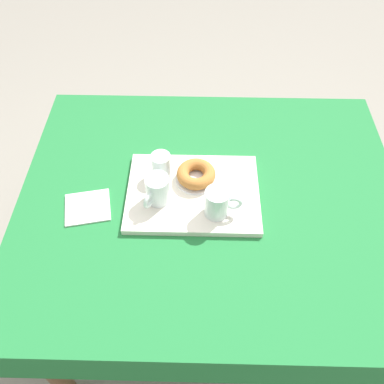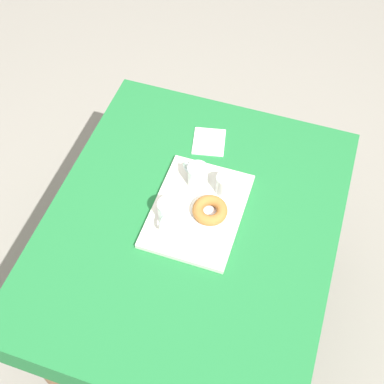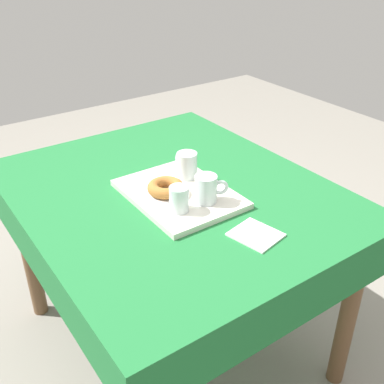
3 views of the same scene
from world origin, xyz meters
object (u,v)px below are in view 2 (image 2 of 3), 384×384
object	(u,v)px
dining_table	(191,239)
paper_napkin	(209,142)
water_glass_near	(225,185)
sugar_donut_left	(210,210)
serving_tray	(198,210)
donut_plate_left	(210,214)
tea_mug_right	(197,176)
tea_mug_left	(168,212)

from	to	relation	value
dining_table	paper_napkin	xyz separation A→B (m)	(0.38, 0.05, 0.11)
water_glass_near	sugar_donut_left	distance (m)	0.11
serving_tray	donut_plate_left	distance (m)	0.05
sugar_donut_left	serving_tray	bearing A→B (deg)	79.82
tea_mug_right	water_glass_near	xyz separation A→B (m)	(-0.00, -0.10, -0.01)
serving_tray	tea_mug_left	size ratio (longest dim) A/B	3.72
paper_napkin	tea_mug_right	bearing A→B (deg)	-174.02
serving_tray	tea_mug_right	bearing A→B (deg)	18.94
serving_tray	tea_mug_right	xyz separation A→B (m)	(0.11, 0.04, 0.05)
tea_mug_right	donut_plate_left	world-z (taller)	tea_mug_right
donut_plate_left	sugar_donut_left	distance (m)	0.02
sugar_donut_left	water_glass_near	bearing A→B (deg)	-10.27
donut_plate_left	paper_napkin	size ratio (longest dim) A/B	0.95
tea_mug_left	tea_mug_right	bearing A→B (deg)	-14.27
donut_plate_left	sugar_donut_left	bearing A→B (deg)	0.00
sugar_donut_left	paper_napkin	size ratio (longest dim) A/B	0.91
tea_mug_left	sugar_donut_left	distance (m)	0.15
water_glass_near	donut_plate_left	distance (m)	0.12
tea_mug_left	water_glass_near	xyz separation A→B (m)	(0.18, -0.15, -0.01)
serving_tray	sugar_donut_left	distance (m)	0.06
water_glass_near	dining_table	bearing A→B (deg)	154.55
serving_tray	paper_napkin	distance (m)	0.33
sugar_donut_left	paper_napkin	bearing A→B (deg)	17.74
serving_tray	donut_plate_left	size ratio (longest dim) A/B	3.19
tea_mug_left	tea_mug_right	world-z (taller)	same
serving_tray	tea_mug_right	size ratio (longest dim) A/B	3.91
dining_table	sugar_donut_left	distance (m)	0.17
dining_table	sugar_donut_left	bearing A→B (deg)	-49.30
dining_table	serving_tray	size ratio (longest dim) A/B	2.94
dining_table	tea_mug_left	size ratio (longest dim) A/B	10.94
tea_mug_right	water_glass_near	bearing A→B (deg)	-92.05
water_glass_near	sugar_donut_left	bearing A→B (deg)	169.73
water_glass_near	paper_napkin	world-z (taller)	water_glass_near
tea_mug_right	sugar_donut_left	size ratio (longest dim) A/B	0.85
serving_tray	tea_mug_left	world-z (taller)	tea_mug_left
tea_mug_right	tea_mug_left	bearing A→B (deg)	165.73
tea_mug_right	dining_table	bearing A→B (deg)	-170.09
dining_table	tea_mug_right	world-z (taller)	tea_mug_right
tea_mug_left	water_glass_near	distance (m)	0.23
dining_table	water_glass_near	size ratio (longest dim) A/B	14.45
water_glass_near	sugar_donut_left	xyz separation A→B (m)	(-0.11, 0.02, -0.01)
donut_plate_left	sugar_donut_left	world-z (taller)	sugar_donut_left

